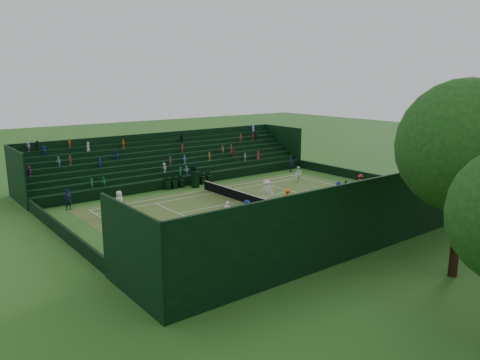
% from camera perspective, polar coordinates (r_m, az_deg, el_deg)
% --- Properties ---
extents(ground, '(160.00, 160.00, 0.00)m').
position_cam_1_polar(ground, '(42.41, -0.00, -2.64)').
color(ground, '#2F641F').
rests_on(ground, ground).
extents(court_surface, '(12.97, 26.77, 0.01)m').
position_cam_1_polar(court_surface, '(42.41, -0.00, -2.63)').
color(court_surface, '#326D24').
rests_on(court_surface, ground).
extents(perimeter_wall_north, '(17.17, 0.20, 1.00)m').
position_cam_1_polar(perimeter_wall_north, '(53.26, 13.65, 0.66)').
color(perimeter_wall_north, black).
rests_on(perimeter_wall_north, ground).
extents(perimeter_wall_south, '(17.17, 0.20, 1.00)m').
position_cam_1_polar(perimeter_wall_south, '(35.28, -20.98, -5.76)').
color(perimeter_wall_south, black).
rests_on(perimeter_wall_south, ground).
extents(perimeter_wall_east, '(0.20, 31.77, 1.00)m').
position_cam_1_polar(perimeter_wall_east, '(36.20, 8.27, -4.60)').
color(perimeter_wall_east, black).
rests_on(perimeter_wall_east, ground).
extents(perimeter_wall_west, '(0.20, 31.77, 1.00)m').
position_cam_1_polar(perimeter_wall_west, '(49.09, -6.07, -0.04)').
color(perimeter_wall_west, black).
rests_on(perimeter_wall_west, ground).
extents(north_grandstand, '(6.60, 32.00, 4.90)m').
position_cam_1_polar(north_grandstand, '(33.27, 13.50, -4.45)').
color(north_grandstand, black).
rests_on(north_grandstand, ground).
extents(south_grandstand, '(6.60, 32.00, 4.90)m').
position_cam_1_polar(south_grandstand, '(52.43, -8.50, 1.86)').
color(south_grandstand, black).
rests_on(south_grandstand, ground).
extents(tennis_net, '(11.67, 0.10, 1.06)m').
position_cam_1_polar(tennis_net, '(42.28, -0.00, -1.95)').
color(tennis_net, black).
rests_on(tennis_net, ground).
extents(umpire_chair, '(0.79, 0.79, 2.48)m').
position_cam_1_polar(umpire_chair, '(47.82, -5.51, 0.33)').
color(umpire_chair, black).
rests_on(umpire_chair, ground).
extents(courtside_chairs, '(0.54, 5.51, 1.18)m').
position_cam_1_polar(courtside_chairs, '(48.60, -6.27, -0.23)').
color(courtside_chairs, black).
rests_on(courtside_chairs, ground).
extents(player_near_west, '(0.99, 0.75, 1.82)m').
position_cam_1_polar(player_near_west, '(40.20, -14.50, -2.55)').
color(player_near_west, white).
rests_on(player_near_west, ground).
extents(player_near_east, '(0.73, 0.63, 1.68)m').
position_cam_1_polar(player_near_east, '(36.27, -1.52, -3.87)').
color(player_near_east, white).
rests_on(player_near_east, ground).
extents(player_far_west, '(0.85, 0.68, 1.69)m').
position_cam_1_polar(player_far_west, '(50.54, 7.13, 0.70)').
color(player_far_west, white).
rests_on(player_far_west, ground).
extents(player_far_east, '(1.45, 1.22, 1.95)m').
position_cam_1_polar(player_far_east, '(42.52, 3.30, -1.27)').
color(player_far_east, white).
rests_on(player_far_east, ground).
extents(line_judge_north, '(0.66, 0.80, 1.87)m').
position_cam_1_polar(line_judge_north, '(55.92, 6.24, 1.93)').
color(line_judge_north, black).
rests_on(line_judge_north, ground).
extents(line_judge_south, '(0.55, 0.71, 1.75)m').
position_cam_1_polar(line_judge_south, '(42.22, -20.21, -2.26)').
color(line_judge_south, black).
rests_on(line_judge_south, ground).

